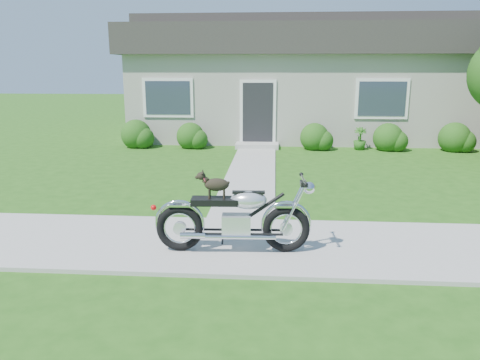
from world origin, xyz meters
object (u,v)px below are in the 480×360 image
Objects in this scene: house at (300,79)px; motorcycle_with_dog at (236,217)px; potted_plant_left at (191,137)px; potted_plant_right at (360,139)px.

motorcycle_with_dog is (-1.45, -12.36, -1.61)m from house.
potted_plant_left is at bearing 101.30° from motorcycle_with_dog.
house reaches higher than potted_plant_right.
potted_plant_left is 0.32× the size of motorcycle_with_dog.
potted_plant_right is 0.33× the size of motorcycle_with_dog.
house is 12.55m from motorcycle_with_dog.
potted_plant_right is 9.50m from motorcycle_with_dog.
potted_plant_right is at bearing 67.26° from motorcycle_with_dog.
potted_plant_right is at bearing -62.38° from house.
motorcycle_with_dog reaches higher than potted_plant_left.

